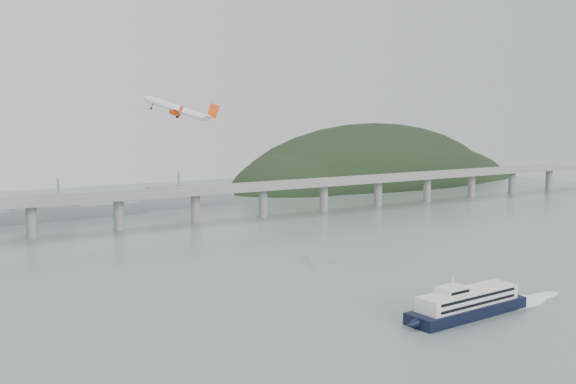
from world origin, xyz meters
TOP-DOWN VIEW (x-y plane):
  - ground at (0.00, 0.00)m, footprint 900.00×900.00m
  - bridge at (-1.15, 200.00)m, footprint 800.00×22.00m
  - headland at (285.18, 331.75)m, footprint 365.00×155.00m
  - ferry at (19.62, -32.35)m, footprint 83.56×17.77m
  - airliner at (-32.37, 97.63)m, footprint 32.95×31.39m

SIDE VIEW (x-z plane):
  - headland at x=285.18m, z-range -97.34..58.66m
  - ground at x=0.00m, z-range 0.00..0.00m
  - ferry at x=19.62m, z-range -3.60..12.15m
  - bridge at x=-1.15m, z-range 5.70..29.60m
  - airliner at x=-32.37m, z-range 64.81..78.93m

